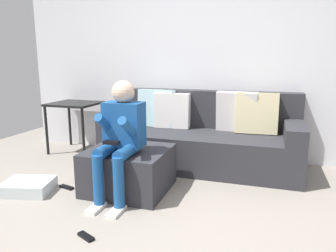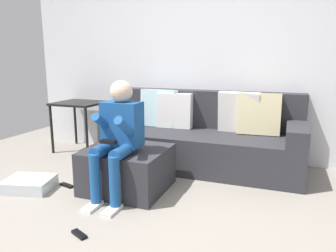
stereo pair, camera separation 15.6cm
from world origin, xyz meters
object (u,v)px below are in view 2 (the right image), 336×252
(couch_sectional, at_px, (203,137))
(storage_bin, at_px, (29,184))
(side_table, at_px, (80,109))
(remote_by_storage_bin, at_px, (67,185))
(ottoman, at_px, (127,169))
(person_seated, at_px, (118,131))
(remote_near_ottoman, at_px, (79,234))

(couch_sectional, bearing_deg, storage_bin, -136.40)
(storage_bin, xyz_separation_m, side_table, (-0.37, 1.39, 0.54))
(couch_sectional, bearing_deg, side_table, 179.05)
(storage_bin, relative_size, remote_by_storage_bin, 2.72)
(ottoman, bearing_deg, couch_sectional, 62.67)
(ottoman, relative_size, person_seated, 0.70)
(side_table, bearing_deg, ottoman, -38.71)
(person_seated, bearing_deg, ottoman, 92.35)
(ottoman, distance_m, remote_near_ottoman, 0.93)
(ottoman, bearing_deg, storage_bin, -158.33)
(storage_bin, xyz_separation_m, remote_near_ottoman, (0.98, -0.54, -0.05))
(person_seated, distance_m, side_table, 1.76)
(storage_bin, relative_size, remote_near_ottoman, 2.95)
(couch_sectional, xyz_separation_m, ottoman, (-0.52, -1.00, -0.14))
(remote_near_ottoman, bearing_deg, side_table, 149.41)
(person_seated, distance_m, remote_near_ottoman, 0.96)
(couch_sectional, xyz_separation_m, side_table, (-1.80, 0.03, 0.25))
(person_seated, relative_size, remote_by_storage_bin, 6.60)
(storage_bin, relative_size, side_table, 0.65)
(remote_by_storage_bin, bearing_deg, ottoman, 29.28)
(couch_sectional, xyz_separation_m, person_seated, (-0.51, -1.17, 0.29))
(storage_bin, bearing_deg, side_table, 104.85)
(person_seated, relative_size, remote_near_ottoman, 7.16)
(ottoman, height_order, remote_near_ottoman, ottoman)
(person_seated, xyz_separation_m, remote_by_storage_bin, (-0.62, 0.01, -0.62))
(couch_sectional, bearing_deg, ottoman, -117.33)
(couch_sectional, bearing_deg, remote_by_storage_bin, -134.21)
(storage_bin, height_order, remote_near_ottoman, storage_bin)
(couch_sectional, xyz_separation_m, storage_bin, (-1.43, -1.36, -0.29))
(storage_bin, distance_m, remote_near_ottoman, 1.13)
(ottoman, distance_m, side_table, 1.69)
(couch_sectional, height_order, person_seated, person_seated)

